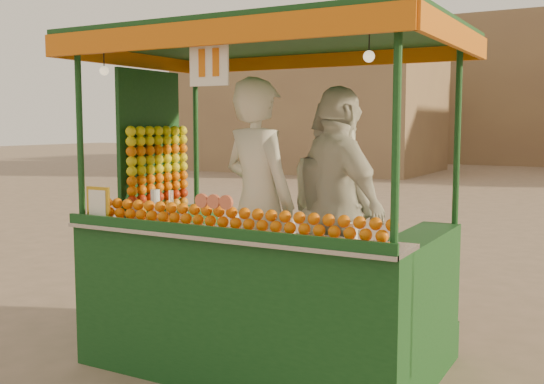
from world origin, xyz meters
The scene contains 7 objects.
ground centered at (0.00, 0.00, 0.00)m, with size 90.00×90.00×0.00m, color #6C5C4D.
building_left centered at (-9.00, 20.00, 3.00)m, with size 10.00×6.00×6.00m, color #8A704E.
building_center centered at (-2.00, 30.00, 3.50)m, with size 14.00×7.00×7.00m, color #8A704E.
juice_cart centered at (0.13, 0.05, 0.84)m, with size 2.86×1.86×2.60m.
vendor_left centered at (0.13, 0.13, 1.28)m, with size 0.82×0.66×1.95m.
vendor_middle centered at (0.64, 0.48, 1.20)m, with size 1.10×1.07×1.79m.
vendor_right centered at (0.72, 0.33, 1.25)m, with size 1.17×0.99×1.89m.
Camera 1 is at (2.65, -4.17, 1.90)m, focal length 42.24 mm.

